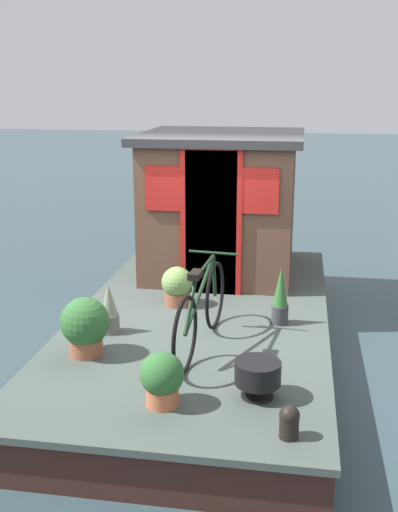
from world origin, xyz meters
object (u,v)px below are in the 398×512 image
bicycle (201,310)px  potted_plant_mint (280,297)px  houseboat_cabin (221,203)px  potted_plant_geranium (109,310)px  potted_plant_lavender (162,378)px  potted_plant_succulent (85,325)px  potted_plant_rosemary (177,286)px  charcoal_grill (258,374)px  mooring_bollard (289,421)px

bicycle → potted_plant_mint: bearing=-43.9°
houseboat_cabin → potted_plant_geranium: houseboat_cabin is taller
potted_plant_geranium → houseboat_cabin: bearing=-20.0°
houseboat_cabin → potted_plant_lavender: size_ratio=4.69×
potted_plant_succulent → potted_plant_rosemary: bearing=-21.6°
bicycle → charcoal_grill: bearing=-145.4°
potted_plant_mint → charcoal_grill: potted_plant_mint is taller
potted_plant_mint → potted_plant_succulent: potted_plant_mint is taller
potted_plant_mint → potted_plant_lavender: bearing=155.7°
potted_plant_geranium → charcoal_grill: bearing=-124.8°
potted_plant_mint → potted_plant_geranium: bearing=107.1°
potted_plant_succulent → potted_plant_rosemary: 1.55m
houseboat_cabin → charcoal_grill: 3.53m
houseboat_cabin → mooring_bollard: bearing=-165.6°
potted_plant_lavender → houseboat_cabin: bearing=0.3°
potted_plant_rosemary → charcoal_grill: bearing=-152.0°
houseboat_cabin → potted_plant_rosemary: houseboat_cabin is taller
potted_plant_mint → potted_plant_geranium: size_ratio=1.21×
potted_plant_succulent → charcoal_grill: 1.72m
charcoal_grill → potted_plant_mint: bearing=-4.0°
potted_plant_lavender → potted_plant_geranium: bearing=32.3°
mooring_bollard → potted_plant_geranium: bearing=48.2°
potted_plant_geranium → potted_plant_rosemary: bearing=-29.9°
houseboat_cabin → potted_plant_mint: (-1.76, -0.85, -0.63)m
bicycle → potted_plant_rosemary: size_ratio=3.94×
potted_plant_succulent → mooring_bollard: (-1.10, -1.90, -0.16)m
potted_plant_mint → mooring_bollard: size_ratio=2.47×
potted_plant_geranium → mooring_bollard: 2.47m
potted_plant_succulent → mooring_bollard: potted_plant_succulent is taller
houseboat_cabin → potted_plant_mint: 2.06m
bicycle → potted_plant_rosemary: bicycle is taller
potted_plant_lavender → bicycle: bearing=-6.4°
potted_plant_mint → potted_plant_rosemary: 1.23m
houseboat_cabin → potted_plant_mint: houseboat_cabin is taller
bicycle → potted_plant_lavender: size_ratio=3.99×
houseboat_cabin → charcoal_grill: bearing=-167.6°
potted_plant_mint → potted_plant_geranium: (-0.52, 1.69, -0.05)m
potted_plant_geranium → potted_plant_mint: bearing=-72.9°
bicycle → charcoal_grill: 1.07m
potted_plant_rosemary → mooring_bollard: (-2.54, -1.33, -0.10)m
potted_plant_lavender → charcoal_grill: potted_plant_lavender is taller
potted_plant_rosemary → mooring_bollard: bearing=-152.4°
bicycle → potted_plant_succulent: (-0.33, 1.03, -0.09)m
potted_plant_lavender → potted_plant_succulent: bearing=48.7°
potted_plant_lavender → potted_plant_mint: size_ratio=0.71×
bicycle → potted_plant_geranium: 1.01m
bicycle → potted_plant_geranium: bicycle is taller
potted_plant_lavender → potted_plant_rosemary: potted_plant_rosemary is taller
potted_plant_rosemary → potted_plant_mint: bearing=-107.8°
potted_plant_succulent → potted_plant_geranium: potted_plant_succulent is taller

